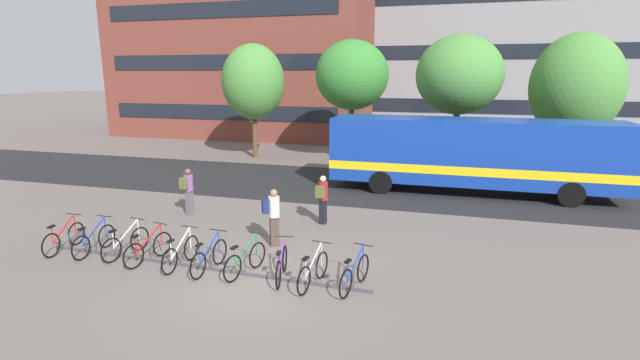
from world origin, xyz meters
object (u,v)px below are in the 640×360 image
at_px(parked_bicycle_blue_9, 355,274).
at_px(parked_bicycle_green_6, 245,260).
at_px(parked_bicycle_purple_7, 282,265).
at_px(commuter_olive_pack_1, 323,197).
at_px(street_tree_3, 459,75).
at_px(parked_bicycle_white_2, 126,243).
at_px(parked_bicycle_blue_5, 209,257).
at_px(parked_bicycle_silver_8, 313,271).
at_px(street_tree_2, 352,75).
at_px(parked_bicycle_white_4, 181,253).
at_px(city_bus, 474,153).
at_px(parked_bicycle_red_3, 148,249).
at_px(commuter_olive_pack_2, 188,188).
at_px(parked_bicycle_blue_1, 94,241).
at_px(street_tree_0, 576,87).
at_px(commuter_navy_pack_0, 273,213).
at_px(street_tree_1, 253,82).
at_px(parked_bicycle_red_0, 64,238).

bearing_deg(parked_bicycle_blue_9, parked_bicycle_green_6, 100.94).
height_order(parked_bicycle_purple_7, commuter_olive_pack_1, commuter_olive_pack_1).
bearing_deg(street_tree_3, parked_bicycle_white_2, -120.70).
height_order(parked_bicycle_blue_5, parked_bicycle_green_6, same).
bearing_deg(parked_bicycle_silver_8, street_tree_2, 17.77).
xyz_separation_m(parked_bicycle_white_4, parked_bicycle_blue_5, (0.88, -0.05, 0.00)).
height_order(city_bus, parked_bicycle_blue_5, city_bus).
xyz_separation_m(parked_bicycle_green_6, commuter_olive_pack_1, (0.81, 4.56, 0.60)).
bearing_deg(parked_bicycle_red_3, parked_bicycle_purple_7, -79.04).
bearing_deg(parked_bicycle_silver_8, parked_bicycle_green_6, 93.45).
height_order(parked_bicycle_green_6, commuter_olive_pack_1, commuter_olive_pack_1).
bearing_deg(commuter_olive_pack_2, parked_bicycle_blue_1, -179.74).
relative_size(parked_bicycle_green_6, street_tree_0, 0.24).
height_order(parked_bicycle_green_6, commuter_navy_pack_0, commuter_navy_pack_0).
bearing_deg(street_tree_2, street_tree_3, -9.81).
bearing_deg(street_tree_1, commuter_olive_pack_1, -56.72).
bearing_deg(street_tree_0, parked_bicycle_green_6, -123.75).
relative_size(parked_bicycle_green_6, commuter_olive_pack_1, 0.99).
bearing_deg(commuter_olive_pack_1, street_tree_1, 40.81).
bearing_deg(parked_bicycle_blue_5, parked_bicycle_blue_9, -85.83).
xyz_separation_m(commuter_navy_pack_0, street_tree_2, (-0.67, 14.12, 3.94)).
bearing_deg(parked_bicycle_blue_1, commuter_olive_pack_2, -8.05).
relative_size(parked_bicycle_red_0, parked_bicycle_red_3, 1.02).
xyz_separation_m(city_bus, parked_bicycle_purple_7, (-4.88, -10.45, -1.39)).
bearing_deg(parked_bicycle_blue_5, street_tree_2, 3.08).
relative_size(parked_bicycle_blue_9, street_tree_3, 0.24).
relative_size(commuter_navy_pack_0, street_tree_3, 0.25).
relative_size(parked_bicycle_silver_8, parked_bicycle_blue_9, 1.01).
distance_m(parked_bicycle_purple_7, parked_bicycle_blue_9, 1.89).
bearing_deg(parked_bicycle_white_2, street_tree_2, -1.17).
distance_m(parked_bicycle_green_6, street_tree_3, 16.71).
xyz_separation_m(parked_bicycle_purple_7, commuter_olive_pack_1, (-0.21, 4.60, 0.60)).
height_order(parked_bicycle_white_2, parked_bicycle_silver_8, same).
relative_size(parked_bicycle_white_2, commuter_olive_pack_2, 0.99).
bearing_deg(street_tree_2, street_tree_1, -177.33).
distance_m(city_bus, parked_bicycle_white_4, 13.09).
bearing_deg(parked_bicycle_white_2, city_bus, -33.85).
xyz_separation_m(city_bus, commuter_olive_pack_1, (-5.10, -5.85, -0.80)).
relative_size(parked_bicycle_blue_1, street_tree_1, 0.25).
bearing_deg(parked_bicycle_purple_7, commuter_olive_pack_2, 38.94).
height_order(parked_bicycle_red_0, parked_bicycle_blue_1, same).
bearing_deg(street_tree_1, street_tree_2, 2.67).
bearing_deg(parked_bicycle_blue_9, parked_bicycle_silver_8, 108.29).
height_order(parked_bicycle_white_4, parked_bicycle_green_6, same).
relative_size(parked_bicycle_blue_5, parked_bicycle_blue_9, 1.02).
bearing_deg(street_tree_1, street_tree_0, 0.68).
bearing_deg(parked_bicycle_silver_8, commuter_olive_pack_1, 21.62).
relative_size(parked_bicycle_blue_1, parked_bicycle_green_6, 1.02).
height_order(city_bus, commuter_olive_pack_2, city_bus).
bearing_deg(parked_bicycle_blue_1, parked_bicycle_red_0, 94.68).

